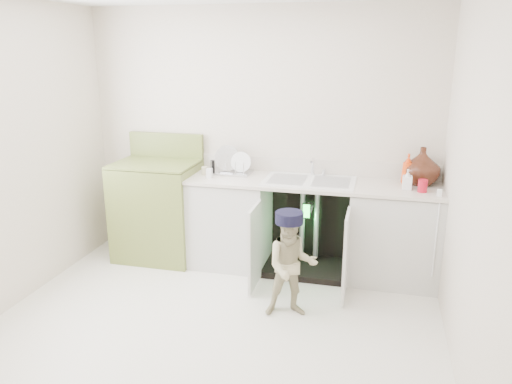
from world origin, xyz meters
TOP-DOWN VIEW (x-y plane):
  - ground at (0.00, 0.00)m, footprint 3.50×3.50m
  - room_shell at (0.00, 0.00)m, footprint 6.00×5.50m
  - counter_run at (0.59, 1.21)m, footprint 2.44×1.02m
  - avocado_stove at (-0.99, 1.18)m, footprint 0.81×0.65m
  - repair_worker at (0.55, 0.32)m, footprint 0.49×0.76m

SIDE VIEW (x-z plane):
  - ground at x=0.00m, z-range 0.00..0.00m
  - repair_worker at x=0.55m, z-range 0.01..0.88m
  - counter_run at x=0.59m, z-range -0.14..1.10m
  - avocado_stove at x=-0.99m, z-range -0.11..1.14m
  - room_shell at x=0.00m, z-range 0.62..1.88m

